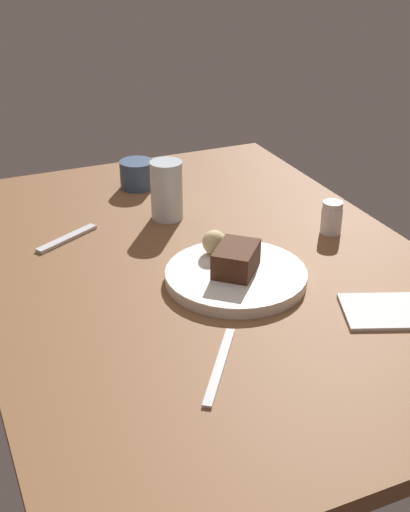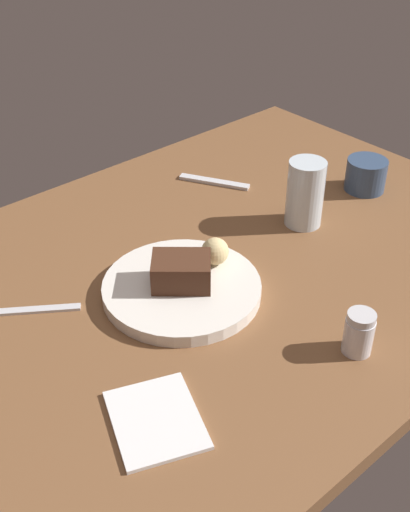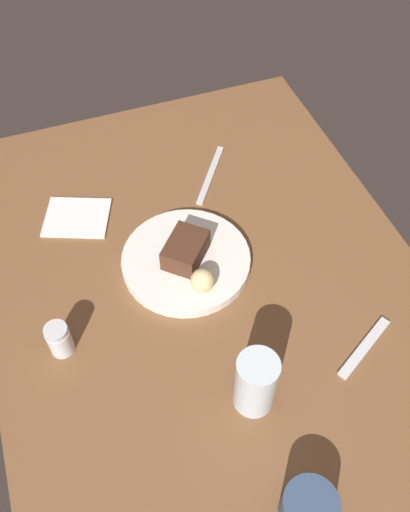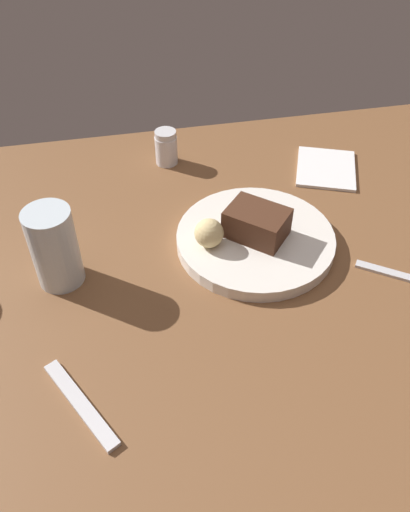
{
  "view_description": "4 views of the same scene",
  "coord_description": "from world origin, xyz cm",
  "px_view_note": "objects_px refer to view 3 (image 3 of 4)",
  "views": [
    {
      "loc": [
        -104.46,
        45.18,
        64.29
      ],
      "look_at": [
        -6.29,
        2.42,
        7.95
      ],
      "focal_mm": 47.66,
      "sensor_mm": 36.0,
      "label": 1
    },
    {
      "loc": [
        -60.72,
        -66.75,
        68.39
      ],
      "look_at": [
        -3.35,
        -1.95,
        7.63
      ],
      "focal_mm": 45.55,
      "sensor_mm": 36.0,
      "label": 2
    },
    {
      "loc": [
        54.95,
        -21.52,
        92.3
      ],
      "look_at": [
        -6.39,
        0.61,
        7.2
      ],
      "focal_mm": 38.97,
      "sensor_mm": 36.0,
      "label": 3
    },
    {
      "loc": [
        11.79,
        56.91,
        59.54
      ],
      "look_at": [
        0.4,
        1.85,
        6.16
      ],
      "focal_mm": 36.04,
      "sensor_mm": 36.0,
      "label": 4
    }
  ],
  "objects_px": {
    "water_glass": "(256,383)",
    "folded_napkin": "(77,217)",
    "salt_shaker": "(59,339)",
    "bread_roll": "(203,280)",
    "butter_knife": "(211,174)",
    "chocolate_cake_slice": "(186,250)",
    "dessert_spoon": "(365,347)",
    "dessert_plate": "(186,261)",
    "coffee_cup": "(308,508)"
  },
  "relations": [
    {
      "from": "water_glass",
      "to": "folded_napkin",
      "type": "xyz_separation_m",
      "value": [
        -0.5,
        -0.2,
        -0.06
      ]
    },
    {
      "from": "salt_shaker",
      "to": "water_glass",
      "type": "distance_m",
      "value": 0.35
    },
    {
      "from": "bread_roll",
      "to": "folded_napkin",
      "type": "distance_m",
      "value": 0.33
    },
    {
      "from": "bread_roll",
      "to": "butter_knife",
      "type": "xyz_separation_m",
      "value": [
        -0.3,
        0.13,
        -0.04
      ]
    },
    {
      "from": "water_glass",
      "to": "butter_knife",
      "type": "relative_size",
      "value": 0.67
    },
    {
      "from": "chocolate_cake_slice",
      "to": "salt_shaker",
      "type": "bearing_deg",
      "value": -68.72
    },
    {
      "from": "salt_shaker",
      "to": "dessert_spoon",
      "type": "relative_size",
      "value": 0.46
    },
    {
      "from": "bread_roll",
      "to": "folded_napkin",
      "type": "xyz_separation_m",
      "value": [
        -0.27,
        -0.19,
        -0.04
      ]
    },
    {
      "from": "chocolate_cake_slice",
      "to": "folded_napkin",
      "type": "height_order",
      "value": "chocolate_cake_slice"
    },
    {
      "from": "water_glass",
      "to": "dessert_spoon",
      "type": "xyz_separation_m",
      "value": [
        -0.02,
        0.23,
        -0.06
      ]
    },
    {
      "from": "water_glass",
      "to": "salt_shaker",
      "type": "bearing_deg",
      "value": -125.75
    },
    {
      "from": "water_glass",
      "to": "butter_knife",
      "type": "xyz_separation_m",
      "value": [
        -0.53,
        0.12,
        -0.06
      ]
    },
    {
      "from": "dessert_plate",
      "to": "butter_knife",
      "type": "distance_m",
      "value": 0.26
    },
    {
      "from": "dessert_spoon",
      "to": "coffee_cup",
      "type": "bearing_deg",
      "value": -165.22
    },
    {
      "from": "bread_roll",
      "to": "salt_shaker",
      "type": "bearing_deg",
      "value": -84.6
    },
    {
      "from": "water_glass",
      "to": "dessert_plate",
      "type": "bearing_deg",
      "value": -177.21
    },
    {
      "from": "salt_shaker",
      "to": "coffee_cup",
      "type": "distance_m",
      "value": 0.49
    },
    {
      "from": "dessert_plate",
      "to": "salt_shaker",
      "type": "bearing_deg",
      "value": -68.74
    },
    {
      "from": "water_glass",
      "to": "folded_napkin",
      "type": "bearing_deg",
      "value": -158.76
    },
    {
      "from": "coffee_cup",
      "to": "folded_napkin",
      "type": "xyz_separation_m",
      "value": [
        -0.7,
        -0.2,
        -0.03
      ]
    },
    {
      "from": "salt_shaker",
      "to": "dessert_spoon",
      "type": "height_order",
      "value": "salt_shaker"
    },
    {
      "from": "butter_knife",
      "to": "folded_napkin",
      "type": "bearing_deg",
      "value": 129.98
    },
    {
      "from": "bread_roll",
      "to": "folded_napkin",
      "type": "height_order",
      "value": "bread_roll"
    },
    {
      "from": "chocolate_cake_slice",
      "to": "folded_napkin",
      "type": "xyz_separation_m",
      "value": [
        -0.19,
        -0.18,
        -0.04
      ]
    },
    {
      "from": "chocolate_cake_slice",
      "to": "coffee_cup",
      "type": "xyz_separation_m",
      "value": [
        0.5,
        0.02,
        -0.01
      ]
    },
    {
      "from": "bread_roll",
      "to": "water_glass",
      "type": "bearing_deg",
      "value": 1.92
    },
    {
      "from": "bread_roll",
      "to": "folded_napkin",
      "type": "bearing_deg",
      "value": -145.43
    },
    {
      "from": "dessert_plate",
      "to": "salt_shaker",
      "type": "xyz_separation_m",
      "value": [
        0.1,
        -0.27,
        0.02
      ]
    },
    {
      "from": "butter_knife",
      "to": "dessert_spoon",
      "type": "bearing_deg",
      "value": -132.8
    },
    {
      "from": "dessert_plate",
      "to": "folded_napkin",
      "type": "relative_size",
      "value": 1.91
    },
    {
      "from": "dessert_plate",
      "to": "coffee_cup",
      "type": "bearing_deg",
      "value": 2.08
    },
    {
      "from": "butter_knife",
      "to": "salt_shaker",
      "type": "bearing_deg",
      "value": 164.19
    },
    {
      "from": "coffee_cup",
      "to": "butter_knife",
      "type": "relative_size",
      "value": 0.43
    },
    {
      "from": "water_glass",
      "to": "coffee_cup",
      "type": "bearing_deg",
      "value": 0.95
    },
    {
      "from": "folded_napkin",
      "to": "coffee_cup",
      "type": "bearing_deg",
      "value": 15.93
    },
    {
      "from": "dessert_spoon",
      "to": "salt_shaker",
      "type": "bearing_deg",
      "value": 131.03
    },
    {
      "from": "dessert_spoon",
      "to": "butter_knife",
      "type": "bearing_deg",
      "value": 72.81
    },
    {
      "from": "chocolate_cake_slice",
      "to": "bread_roll",
      "type": "bearing_deg",
      "value": 5.36
    },
    {
      "from": "folded_napkin",
      "to": "water_glass",
      "type": "bearing_deg",
      "value": 21.24
    },
    {
      "from": "dessert_plate",
      "to": "water_glass",
      "type": "relative_size",
      "value": 2.01
    },
    {
      "from": "bread_roll",
      "to": "butter_knife",
      "type": "relative_size",
      "value": 0.24
    },
    {
      "from": "chocolate_cake_slice",
      "to": "dessert_spoon",
      "type": "relative_size",
      "value": 0.62
    },
    {
      "from": "coffee_cup",
      "to": "butter_knife",
      "type": "height_order",
      "value": "coffee_cup"
    },
    {
      "from": "folded_napkin",
      "to": "bread_roll",
      "type": "bearing_deg",
      "value": 34.57
    },
    {
      "from": "bread_roll",
      "to": "water_glass",
      "type": "distance_m",
      "value": 0.23
    },
    {
      "from": "dessert_plate",
      "to": "coffee_cup",
      "type": "relative_size",
      "value": 3.14
    },
    {
      "from": "coffee_cup",
      "to": "folded_napkin",
      "type": "relative_size",
      "value": 0.61
    },
    {
      "from": "dessert_plate",
      "to": "dessert_spoon",
      "type": "relative_size",
      "value": 1.71
    },
    {
      "from": "coffee_cup",
      "to": "butter_knife",
      "type": "distance_m",
      "value": 0.73
    },
    {
      "from": "dessert_plate",
      "to": "water_glass",
      "type": "distance_m",
      "value": 0.31
    }
  ]
}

